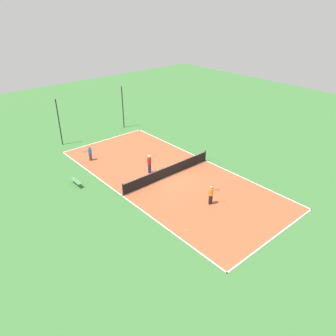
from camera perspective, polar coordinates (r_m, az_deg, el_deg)
name	(u,v)px	position (r m, az deg, el deg)	size (l,w,h in m)	color
ground_plane	(168,177)	(30.01, 0.00, -1.52)	(80.00, 80.00, 0.00)	#3D7538
court_surface	(168,177)	(30.01, 0.00, -1.50)	(10.13, 22.53, 0.02)	#B75633
tennis_net	(168,171)	(29.73, 0.00, -0.53)	(9.93, 0.10, 1.12)	black
bench	(76,181)	(29.60, -15.69, -2.26)	(0.36, 1.48, 0.45)	#4C8C4C
player_center_orange	(211,194)	(25.92, 7.51, -4.46)	(0.98, 0.73, 1.65)	black
player_coach_red	(149,163)	(30.18, -3.28, 0.96)	(0.41, 0.41, 1.84)	navy
player_near_blue	(90,153)	(33.51, -13.45, 2.62)	(0.95, 0.39, 1.48)	#4C4C51
tennis_ball_midcourt	(169,208)	(25.68, 0.22, -6.98)	(0.07, 0.07, 0.07)	#CCE033
tennis_ball_far_baseline	(136,154)	(34.30, -5.53, 2.42)	(0.07, 0.07, 0.07)	#CCE033
tennis_ball_near_net	(143,195)	(27.32, -4.31, -4.70)	(0.07, 0.07, 0.07)	#CCE033
tennis_ball_right_alley	(186,230)	(23.57, 3.21, -10.69)	(0.07, 0.07, 0.07)	#CCE033
fence_post_back_left	(59,123)	(37.49, -18.43, 7.52)	(0.12, 0.12, 5.15)	black
fence_post_back_right	(123,107)	(41.06, -7.88, 10.41)	(0.12, 0.12, 5.15)	black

